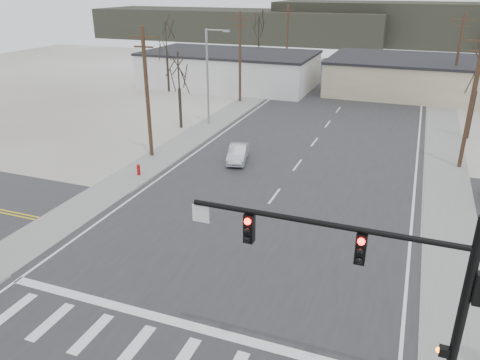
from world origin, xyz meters
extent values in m
plane|color=white|center=(0.00, 0.00, 0.00)|extent=(140.00, 140.00, 0.00)
cube|color=#262629|center=(0.00, 15.00, 0.02)|extent=(18.00, 110.00, 0.05)
cube|color=#262629|center=(0.00, 0.00, 0.02)|extent=(90.00, 10.00, 0.04)
cube|color=gray|center=(-10.60, 20.00, 0.03)|extent=(3.00, 90.00, 0.06)
cube|color=gray|center=(10.60, 20.00, 0.03)|extent=(3.00, 90.00, 0.06)
cylinder|color=black|center=(9.80, -6.20, 3.60)|extent=(0.28, 0.28, 7.20)
cylinder|color=black|center=(5.60, -6.20, 6.20)|extent=(8.40, 0.18, 0.18)
cube|color=black|center=(6.80, -6.20, 5.60)|extent=(0.32, 0.30, 1.00)
cube|color=black|center=(3.30, -6.20, 5.60)|extent=(0.32, 0.30, 1.00)
sphere|color=#FF0C05|center=(6.80, -6.37, 5.92)|extent=(0.22, 0.22, 0.22)
sphere|color=#FF0C05|center=(3.30, -6.37, 5.92)|extent=(0.22, 0.22, 0.22)
cube|color=black|center=(10.10, -6.20, 5.00)|extent=(0.30, 0.30, 1.00)
cube|color=silver|center=(1.60, -6.20, 5.80)|extent=(0.60, 0.04, 0.60)
cube|color=black|center=(9.55, -6.20, 2.60)|extent=(0.30, 0.25, 0.30)
sphere|color=#FF5905|center=(9.40, -6.20, 2.60)|extent=(0.18, 0.18, 0.18)
cylinder|color=#A50C0C|center=(-10.20, 8.00, 0.35)|extent=(0.24, 0.24, 0.70)
sphere|color=#A50C0C|center=(-10.20, 8.00, 0.75)|extent=(0.24, 0.24, 0.24)
cube|color=silver|center=(-16.00, 40.00, 2.10)|extent=(22.00, 12.00, 4.20)
cube|color=black|center=(-16.00, 40.00, 4.35)|extent=(22.30, 12.30, 0.30)
cube|color=beige|center=(10.00, 44.00, 2.00)|extent=(26.00, 14.00, 4.00)
cube|color=black|center=(10.00, 44.00, 4.15)|extent=(26.30, 14.30, 0.30)
cylinder|color=#453220|center=(-11.50, 12.00, 5.00)|extent=(0.30, 0.30, 10.00)
cube|color=#453220|center=(-11.50, 12.00, 9.20)|extent=(2.20, 0.12, 0.12)
cube|color=#453220|center=(-11.50, 12.00, 8.50)|extent=(1.60, 0.12, 0.12)
cylinder|color=#453220|center=(-11.50, 32.00, 5.00)|extent=(0.30, 0.30, 10.00)
cube|color=#453220|center=(-11.50, 32.00, 9.20)|extent=(2.20, 0.12, 0.12)
cube|color=#453220|center=(-11.50, 32.00, 8.50)|extent=(1.60, 0.12, 0.12)
cylinder|color=#453220|center=(-11.50, 52.00, 5.00)|extent=(0.30, 0.30, 10.00)
cube|color=#453220|center=(-11.50, 52.00, 9.20)|extent=(2.20, 0.12, 0.12)
cube|color=#453220|center=(-11.50, 52.00, 8.50)|extent=(1.60, 0.12, 0.12)
cylinder|color=#453220|center=(11.50, 18.00, 5.00)|extent=(0.30, 0.30, 10.00)
cylinder|color=#453220|center=(11.50, 40.00, 5.00)|extent=(0.30, 0.30, 10.00)
cube|color=#453220|center=(11.50, 40.00, 9.20)|extent=(2.20, 0.12, 0.12)
cube|color=#453220|center=(11.50, 40.00, 8.50)|extent=(1.60, 0.12, 0.12)
cylinder|color=gray|center=(-11.00, 22.00, 4.50)|extent=(0.20, 0.20, 9.00)
cylinder|color=gray|center=(-10.00, 22.00, 8.90)|extent=(2.00, 0.12, 0.12)
cube|color=gray|center=(-9.00, 22.00, 8.85)|extent=(0.60, 0.25, 0.18)
cylinder|color=#31281E|center=(-13.00, 20.00, 1.88)|extent=(0.28, 0.28, 3.75)
cylinder|color=#31281E|center=(-13.00, 20.00, 5.25)|extent=(0.14, 0.14, 3.75)
cylinder|color=#31281E|center=(12.50, 26.00, 2.12)|extent=(0.28, 0.28, 4.25)
cylinder|color=#31281E|center=(12.50, 26.00, 5.95)|extent=(0.14, 0.14, 4.25)
cylinder|color=#31281E|center=(-14.00, 46.00, 2.25)|extent=(0.28, 0.28, 4.50)
cylinder|color=#31281E|center=(-14.00, 46.00, 6.30)|extent=(0.14, 0.14, 4.50)
cylinder|color=#31281E|center=(15.00, 52.00, 2.00)|extent=(0.28, 0.28, 4.00)
cylinder|color=#31281E|center=(-22.00, 34.00, 2.25)|extent=(0.28, 0.28, 4.50)
cylinder|color=#31281E|center=(-22.00, 34.00, 6.30)|extent=(0.14, 0.14, 4.50)
cube|color=#333026|center=(-35.00, 92.00, 3.50)|extent=(70.00, 18.00, 7.00)
cube|color=#333026|center=(15.00, 96.00, 4.50)|extent=(80.00, 18.00, 9.00)
imported|color=#969CA0|center=(-4.56, 13.25, 0.67)|extent=(2.17, 4.01, 1.25)
imported|color=black|center=(2.21, 50.87, 0.85)|extent=(2.32, 5.58, 1.61)
imported|color=black|center=(-1.27, 56.56, 0.80)|extent=(3.00, 4.76, 1.51)
camera|label=1|loc=(7.68, -18.60, 12.81)|focal=35.00mm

